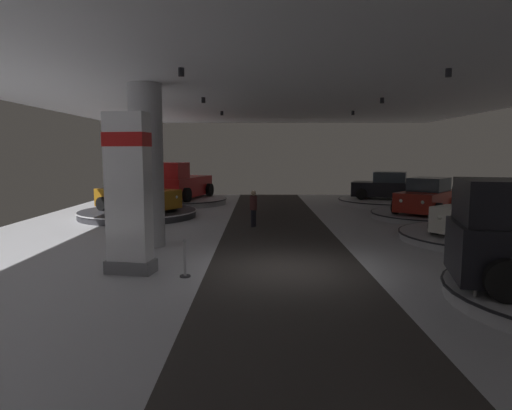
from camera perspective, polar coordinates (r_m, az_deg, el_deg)
The scene contains 17 objects.
ground at distance 12.32m, azimuth 3.98°, elevation -8.40°, with size 24.00×44.00×0.06m.
ceiling_with_spotlights at distance 12.13m, azimuth 4.21°, elevation 17.95°, with size 24.00×44.00×0.39m.
column_left at distance 15.43m, azimuth -14.00°, elevation 4.91°, with size 1.12×1.12×5.50m.
brand_sign_pylon at distance 12.02m, azimuth -16.22°, elevation 1.71°, with size 1.36×0.85×4.24m.
display_platform_deep_right at distance 28.65m, azimuth 16.62°, elevation 0.44°, with size 5.98×5.98×0.34m.
display_car_deep_right at distance 28.57m, azimuth 16.74°, elevation 2.26°, with size 4.57×3.34×1.71m.
display_platform_far_right at distance 23.09m, azimuth 21.26°, elevation -1.25°, with size 5.33×5.33×0.30m.
display_car_far_right at distance 23.02m, azimuth 21.38°, elevation 0.97°, with size 4.05×4.39×1.71m.
display_platform_far_left at distance 22.79m, azimuth -15.07°, elevation -1.05°, with size 5.87×5.87×0.36m.
display_car_far_left at distance 22.71m, azimuth -15.19°, elevation 1.27°, with size 4.54×3.66×1.71m.
display_platform_mid_right at distance 17.97m, azimuth 27.24°, elevation -3.71°, with size 5.81×5.81×0.29m.
display_car_mid_right at distance 17.87m, azimuth 27.43°, elevation -0.88°, with size 4.40×4.04×1.71m.
display_platform_deep_left at distance 28.25m, azimuth -9.60°, elevation 0.54°, with size 5.68×5.68×0.34m.
pickup_truck_deep_left at distance 27.86m, azimuth -9.91°, elevation 2.70°, with size 3.69×5.66×2.30m.
visitor_walking_near at distance 19.01m, azimuth -0.34°, elevation -0.16°, with size 0.32×0.32×1.59m.
stanchion_a at distance 9.96m, azimuth 26.55°, elevation -10.42°, with size 0.28×0.28×1.01m.
stanchion_b at distance 11.58m, azimuth -9.23°, elevation -7.43°, with size 0.28×0.28×1.01m.
Camera 1 is at (-0.77, -11.87, 3.19)m, focal length 30.80 mm.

